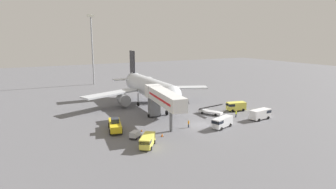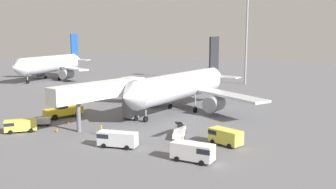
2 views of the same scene
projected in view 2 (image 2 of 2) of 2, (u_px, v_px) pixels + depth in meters
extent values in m
plane|color=slate|center=(121.00, 138.00, 59.95)|extent=(300.00, 300.00, 0.00)
cylinder|color=silver|center=(178.00, 86.00, 77.20)|extent=(5.97, 26.24, 5.19)
cone|color=silver|center=(129.00, 97.00, 65.48)|extent=(5.18, 3.24, 5.09)
cone|color=silver|center=(216.00, 76.00, 89.55)|extent=(5.07, 4.95, 4.93)
cube|color=#232328|center=(214.00, 55.00, 87.78)|extent=(0.47, 3.79, 8.31)
cube|color=silver|center=(225.00, 77.00, 86.48)|extent=(6.31, 2.93, 0.24)
cube|color=silver|center=(201.00, 75.00, 90.04)|extent=(6.31, 2.93, 0.24)
cube|color=silver|center=(230.00, 95.00, 73.67)|extent=(16.99, 10.25, 0.44)
cube|color=silver|center=(146.00, 86.00, 85.11)|extent=(17.16, 9.40, 0.44)
cylinder|color=gray|center=(214.00, 104.00, 74.91)|extent=(3.09, 3.95, 2.97)
cylinder|color=gray|center=(154.00, 96.00, 83.07)|extent=(3.09, 3.95, 2.97)
cylinder|color=gray|center=(146.00, 110.00, 69.55)|extent=(0.28, 0.28, 3.06)
cylinder|color=black|center=(146.00, 119.00, 69.80)|extent=(0.38, 1.11, 1.10)
cylinder|color=gray|center=(195.00, 102.00, 77.27)|extent=(0.28, 0.28, 3.06)
cylinder|color=black|center=(195.00, 110.00, 77.53)|extent=(0.38, 1.11, 1.10)
cylinder|color=gray|center=(170.00, 99.00, 80.69)|extent=(0.28, 0.28, 3.06)
cylinder|color=black|center=(170.00, 106.00, 80.94)|extent=(0.38, 1.11, 1.10)
cube|color=silver|center=(94.00, 91.00, 64.74)|extent=(5.17, 16.40, 2.70)
cube|color=red|center=(88.00, 90.00, 65.74)|extent=(1.88, 13.44, 0.44)
cube|color=silver|center=(133.00, 85.00, 71.14)|extent=(3.80, 3.24, 2.84)
cube|color=#232833|center=(138.00, 83.00, 72.06)|extent=(3.30, 0.69, 0.90)
cube|color=slate|center=(131.00, 105.00, 71.30)|extent=(2.77, 2.13, 4.47)
cylinder|color=black|center=(125.00, 116.00, 72.60)|extent=(0.41, 0.83, 0.80)
cylinder|color=black|center=(136.00, 119.00, 70.74)|extent=(0.41, 0.83, 0.80)
cylinder|color=slate|center=(79.00, 117.00, 62.99)|extent=(0.70, 0.70, 4.87)
cube|color=yellow|center=(64.00, 111.00, 73.23)|extent=(3.85, 7.49, 1.28)
cube|color=#232833|center=(61.00, 106.00, 72.80)|extent=(1.93, 2.12, 0.90)
cylinder|color=black|center=(55.00, 117.00, 71.02)|extent=(0.65, 1.16, 1.10)
cylinder|color=black|center=(49.00, 116.00, 72.55)|extent=(0.65, 1.16, 1.10)
cylinder|color=black|center=(78.00, 114.00, 74.12)|extent=(0.65, 1.16, 1.10)
cylinder|color=black|center=(72.00, 112.00, 75.65)|extent=(0.65, 1.16, 1.10)
cube|color=white|center=(179.00, 132.00, 60.81)|extent=(4.38, 6.12, 0.55)
cube|color=black|center=(179.00, 124.00, 60.58)|extent=(3.71, 5.79, 2.10)
cylinder|color=black|center=(184.00, 137.00, 59.01)|extent=(0.48, 0.63, 0.60)
cylinder|color=black|center=(173.00, 137.00, 59.16)|extent=(0.48, 0.63, 0.60)
cylinder|color=black|center=(185.00, 131.00, 62.54)|extent=(0.48, 0.63, 0.60)
cylinder|color=black|center=(175.00, 131.00, 62.70)|extent=(0.48, 0.63, 0.60)
cube|color=white|center=(193.00, 151.00, 49.23)|extent=(5.56, 2.67, 2.02)
cube|color=#1E232D|center=(206.00, 150.00, 48.33)|extent=(1.94, 2.29, 0.65)
cylinder|color=black|center=(208.00, 158.00, 49.51)|extent=(0.72, 0.45, 0.68)
cylinder|color=black|center=(202.00, 163.00, 47.77)|extent=(0.72, 0.45, 0.68)
cylinder|color=black|center=(184.00, 154.00, 51.02)|extent=(0.72, 0.45, 0.68)
cylinder|color=black|center=(177.00, 159.00, 49.27)|extent=(0.72, 0.45, 0.68)
cube|color=silver|center=(118.00, 139.00, 54.95)|extent=(5.80, 3.47, 1.92)
cube|color=#1E232D|center=(105.00, 135.00, 55.36)|extent=(2.26, 2.30, 0.61)
cylinder|color=black|center=(104.00, 146.00, 54.72)|extent=(0.75, 0.52, 0.68)
cylinder|color=black|center=(109.00, 142.00, 56.36)|extent=(0.75, 0.52, 0.68)
cylinder|color=black|center=(127.00, 148.00, 53.84)|extent=(0.75, 0.52, 0.68)
cylinder|color=black|center=(131.00, 144.00, 55.49)|extent=(0.75, 0.52, 0.68)
cube|color=#E5DB4C|center=(20.00, 125.00, 63.01)|extent=(4.39, 5.01, 1.70)
cube|color=#1E232D|center=(9.00, 124.00, 62.40)|extent=(2.43, 2.37, 0.55)
cylinder|color=black|center=(10.00, 132.00, 61.82)|extent=(0.67, 0.74, 0.68)
cylinder|color=black|center=(11.00, 129.00, 63.46)|extent=(0.67, 0.74, 0.68)
cylinder|color=black|center=(31.00, 130.00, 62.82)|extent=(0.67, 0.74, 0.68)
cylinder|color=black|center=(31.00, 128.00, 64.46)|extent=(0.67, 0.74, 0.68)
cube|color=#E5DB4C|center=(226.00, 136.00, 56.12)|extent=(5.14, 3.10, 1.95)
cube|color=#1E232D|center=(217.00, 131.00, 57.22)|extent=(1.96, 2.41, 0.62)
cylinder|color=black|center=(213.00, 142.00, 56.66)|extent=(0.75, 0.52, 0.68)
cylinder|color=black|center=(222.00, 139.00, 58.02)|extent=(0.75, 0.52, 0.68)
cylinder|color=black|center=(229.00, 146.00, 54.53)|extent=(0.75, 0.52, 0.68)
cylinder|color=black|center=(238.00, 143.00, 55.90)|extent=(0.75, 0.52, 0.68)
cube|color=#38383D|center=(44.00, 124.00, 67.34)|extent=(2.44, 2.34, 0.22)
cube|color=silver|center=(44.00, 120.00, 67.24)|extent=(2.44, 2.34, 0.97)
cylinder|color=black|center=(39.00, 125.00, 66.70)|extent=(0.35, 0.32, 0.36)
cylinder|color=black|center=(40.00, 124.00, 67.88)|extent=(0.35, 0.32, 0.36)
cylinder|color=black|center=(47.00, 125.00, 66.84)|extent=(0.35, 0.32, 0.36)
cylinder|color=black|center=(49.00, 124.00, 68.02)|extent=(0.35, 0.32, 0.36)
cylinder|color=#1E2333|center=(101.00, 133.00, 61.28)|extent=(0.31, 0.31, 0.78)
cylinder|color=orange|center=(101.00, 128.00, 61.16)|extent=(0.41, 0.41, 0.61)
sphere|color=tan|center=(101.00, 126.00, 61.09)|extent=(0.21, 0.21, 0.21)
cylinder|color=#1E2333|center=(183.00, 146.00, 54.63)|extent=(0.32, 0.32, 0.79)
cylinder|color=#D8EA19|center=(183.00, 141.00, 54.51)|extent=(0.43, 0.43, 0.63)
sphere|color=tan|center=(183.00, 137.00, 54.44)|extent=(0.22, 0.22, 0.22)
cube|color=black|center=(69.00, 124.00, 68.47)|extent=(0.33, 0.33, 0.03)
cone|color=orange|center=(69.00, 122.00, 68.43)|extent=(0.28, 0.28, 0.48)
cube|color=black|center=(57.00, 131.00, 63.48)|extent=(0.45, 0.45, 0.03)
cone|color=orange|center=(57.00, 129.00, 63.43)|extent=(0.38, 0.38, 0.66)
cylinder|color=silver|center=(49.00, 64.00, 124.26)|extent=(7.26, 22.79, 5.14)
cone|color=silver|center=(16.00, 68.00, 113.38)|extent=(5.27, 3.12, 5.04)
cone|color=silver|center=(77.00, 60.00, 135.72)|extent=(5.26, 4.58, 4.88)
cube|color=#1947A3|center=(74.00, 46.00, 134.03)|extent=(0.67, 3.26, 8.22)
cube|color=silver|center=(81.00, 60.00, 133.09)|extent=(6.37, 2.94, 0.24)
cube|color=silver|center=(67.00, 59.00, 135.96)|extent=(6.37, 2.94, 0.24)
cube|color=silver|center=(73.00, 68.00, 122.26)|extent=(14.00, 6.99, 0.44)
cube|color=silver|center=(34.00, 66.00, 130.07)|extent=(13.60, 9.17, 0.44)
cylinder|color=gray|center=(67.00, 74.00, 123.11)|extent=(3.38, 4.19, 3.01)
cylinder|color=gray|center=(38.00, 72.00, 128.75)|extent=(3.38, 4.19, 3.01)
cylinder|color=gray|center=(27.00, 77.00, 117.19)|extent=(0.28, 0.28, 3.05)
cylinder|color=black|center=(28.00, 82.00, 117.44)|extent=(0.45, 1.13, 1.10)
cylinder|color=gray|center=(59.00, 74.00, 124.57)|extent=(0.28, 0.28, 3.05)
cylinder|color=black|center=(59.00, 79.00, 124.82)|extent=(0.45, 1.13, 1.10)
cylinder|color=gray|center=(45.00, 73.00, 127.32)|extent=(0.28, 0.28, 3.05)
cylinder|color=black|center=(46.00, 78.00, 127.58)|extent=(0.45, 1.13, 1.10)
cylinder|color=#93969B|center=(246.00, 39.00, 114.73)|extent=(0.56, 0.56, 26.19)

